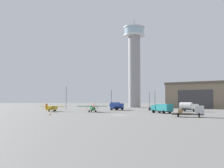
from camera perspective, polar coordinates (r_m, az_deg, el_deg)
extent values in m
plane|color=gray|center=(68.12, 1.61, -6.72)|extent=(400.00, 400.00, 0.00)
cylinder|color=gray|center=(132.57, 4.85, 2.74)|extent=(5.91, 5.91, 35.79)
cylinder|color=silver|center=(135.67, 4.81, 10.40)|extent=(10.55, 10.55, 0.60)
cylinder|color=#99B7C6|center=(136.17, 4.81, 11.25)|extent=(9.70, 9.70, 3.53)
cylinder|color=silver|center=(136.69, 4.81, 12.07)|extent=(10.55, 10.55, 0.50)
cylinder|color=#38383D|center=(137.30, 4.80, 12.97)|extent=(0.16, 0.16, 4.00)
cube|color=#7A6B56|center=(129.82, 19.03, -2.53)|extent=(35.33, 34.34, 10.67)
cube|color=brown|center=(130.01, 18.99, 0.05)|extent=(36.17, 35.18, 1.00)
cube|color=#38383A|center=(119.34, 17.46, -3.15)|extent=(12.10, 9.51, 8.00)
cylinder|color=gold|center=(89.59, -12.87, -5.11)|extent=(3.14, 5.47, 1.09)
cone|color=#38383D|center=(92.05, -11.84, -5.07)|extent=(1.01, 1.02, 0.76)
cube|color=#38383D|center=(92.05, -11.84, -5.07)|extent=(0.10, 0.08, 1.67)
cube|color=gold|center=(89.79, -12.77, -4.71)|extent=(8.60, 4.63, 0.18)
cylinder|color=orange|center=(89.02, -12.03, -4.96)|extent=(0.82, 0.40, 1.19)
cylinder|color=orange|center=(90.59, -13.52, -4.91)|extent=(0.82, 0.40, 1.19)
cube|color=#99B7C6|center=(90.45, -12.50, -4.91)|extent=(1.18, 1.23, 0.61)
cone|color=gold|center=(87.16, -13.97, -5.10)|extent=(1.23, 1.45, 0.82)
cube|color=orange|center=(87.14, -13.96, -4.63)|extent=(0.47, 0.93, 1.49)
cube|color=gold|center=(87.16, -13.97, -5.01)|extent=(2.73, 1.75, 0.09)
cylinder|color=black|center=(91.37, -12.13, -5.59)|extent=(0.54, 0.34, 0.53)
cylinder|color=black|center=(88.94, -12.43, -5.65)|extent=(0.54, 0.34, 0.53)
cylinder|color=black|center=(90.02, -13.45, -5.61)|extent=(0.54, 0.34, 0.53)
cylinder|color=#287A42|center=(84.18, -4.25, -5.26)|extent=(2.19, 5.98, 1.17)
cone|color=#38383D|center=(87.31, -4.53, -5.19)|extent=(0.95, 0.98, 0.82)
cube|color=#38383D|center=(87.31, -4.53, -5.19)|extent=(0.10, 0.07, 1.79)
cube|color=#287A42|center=(84.44, -4.28, -4.79)|extent=(9.51, 3.06, 0.19)
cylinder|color=red|center=(84.66, -3.26, -5.05)|extent=(0.92, 0.24, 1.28)
cylinder|color=red|center=(84.26, -5.30, -5.05)|extent=(0.92, 0.24, 1.28)
cube|color=#99B7C6|center=(85.28, -4.35, -5.02)|extent=(1.10, 1.18, 0.66)
cone|color=#287A42|center=(81.04, -3.96, -5.27)|extent=(1.09, 1.45, 0.87)
cube|color=red|center=(81.02, -3.96, -4.74)|extent=(0.29, 1.04, 1.60)
cube|color=#287A42|center=(81.04, -3.96, -5.17)|extent=(2.93, 1.33, 0.09)
cylinder|color=black|center=(86.45, -4.45, -5.78)|extent=(0.58, 0.25, 0.56)
cylinder|color=black|center=(84.17, -3.54, -5.85)|extent=(0.58, 0.25, 0.56)
cylinder|color=black|center=(83.90, -4.94, -5.86)|extent=(0.58, 0.25, 0.56)
cube|color=#38383D|center=(77.82, 10.73, -5.77)|extent=(5.06, 6.91, 0.24)
cube|color=teal|center=(79.64, 9.56, -5.06)|extent=(3.14, 2.89, 1.61)
cube|color=#99B7C6|center=(80.31, 9.15, -4.81)|extent=(1.92, 1.11, 0.80)
cube|color=teal|center=(76.96, 11.27, -4.97)|extent=(4.44, 5.24, 1.97)
cylinder|color=black|center=(78.89, 8.96, -5.84)|extent=(1.01, 0.73, 1.00)
cylinder|color=black|center=(80.36, 10.22, -5.78)|extent=(1.01, 0.73, 1.00)
cylinder|color=black|center=(75.55, 11.10, -5.93)|extent=(1.01, 0.73, 1.00)
cylinder|color=black|center=(77.09, 12.38, -5.86)|extent=(1.01, 0.73, 1.00)
cube|color=#38383D|center=(90.61, 16.26, -5.33)|extent=(5.74, 5.19, 0.24)
cube|color=white|center=(89.82, 17.51, -4.71)|extent=(2.78, 2.88, 1.71)
cube|color=#99B7C6|center=(89.55, 17.96, -4.48)|extent=(1.35, 1.61, 0.86)
cylinder|color=white|center=(90.93, 15.68, -4.54)|extent=(4.47, 4.24, 2.26)
cylinder|color=black|center=(90.88, 17.72, -5.37)|extent=(0.85, 0.95, 1.00)
cylinder|color=black|center=(88.87, 17.24, -5.43)|extent=(0.85, 0.95, 1.00)
cylinder|color=black|center=(92.26, 15.49, -5.38)|extent=(0.85, 0.95, 1.00)
cylinder|color=black|center=(90.29, 14.97, -5.43)|extent=(0.85, 0.95, 1.00)
cube|color=#38383D|center=(63.09, 16.03, -6.31)|extent=(7.29, 4.01, 0.24)
cube|color=#B7BABF|center=(63.06, 18.34, -5.33)|extent=(2.62, 2.87, 1.82)
cube|color=#99B7C6|center=(63.08, 19.17, -4.98)|extent=(0.71, 1.94, 0.91)
cube|color=brown|center=(63.11, 14.99, -6.14)|extent=(5.28, 3.75, 0.16)
cube|color=#997547|center=(63.10, 14.55, -5.66)|extent=(1.25, 1.25, 0.90)
cylinder|color=black|center=(64.18, 18.26, -6.32)|extent=(0.58, 1.04, 1.00)
cylinder|color=black|center=(62.05, 18.32, -6.43)|extent=(0.58, 1.04, 1.00)
cylinder|color=black|center=(64.23, 14.15, -6.38)|extent=(0.58, 1.04, 1.00)
cylinder|color=black|center=(62.10, 14.06, -6.50)|extent=(0.58, 1.04, 1.00)
cube|color=#38383D|center=(98.21, 1.03, -5.28)|extent=(5.20, 6.47, 0.24)
cube|color=#2847A8|center=(100.20, 1.73, -4.69)|extent=(2.95, 2.82, 1.70)
cube|color=#99B7C6|center=(100.93, 1.98, -4.48)|extent=(1.69, 1.17, 0.85)
cylinder|color=#2847A8|center=(97.26, 0.70, -4.58)|extent=(4.30, 4.90, 2.21)
cylinder|color=black|center=(100.71, 1.20, -5.30)|extent=(0.98, 0.79, 1.00)
cylinder|color=black|center=(99.65, 2.23, -5.32)|extent=(0.98, 0.79, 1.00)
cylinder|color=black|center=(97.10, -0.11, -5.38)|extent=(0.98, 0.79, 1.00)
cylinder|color=black|center=(95.99, 0.95, -5.40)|extent=(0.98, 0.79, 1.00)
cube|color=black|center=(96.74, 8.85, -5.29)|extent=(3.69, 4.48, 0.55)
cube|color=#99B7C6|center=(96.53, 8.80, -4.99)|extent=(2.59, 2.82, 0.50)
cylinder|color=black|center=(98.32, 8.68, -5.42)|extent=(0.64, 0.48, 0.64)
cylinder|color=black|center=(97.74, 9.59, -5.43)|extent=(0.64, 0.48, 0.64)
cylinder|color=black|center=(95.78, 8.09, -5.49)|extent=(0.64, 0.48, 0.64)
cylinder|color=black|center=(95.18, 9.03, -5.49)|extent=(0.64, 0.48, 0.64)
cylinder|color=#38383D|center=(107.97, -0.12, -3.38)|extent=(0.18, 0.18, 7.71)
sphere|color=#F9E5B2|center=(108.03, -0.12, -1.22)|extent=(0.44, 0.44, 0.44)
cylinder|color=#38383D|center=(119.43, 8.09, -3.49)|extent=(0.18, 0.18, 7.05)
sphere|color=#F9E5B2|center=(119.47, 8.07, -1.70)|extent=(0.44, 0.44, 0.44)
cylinder|color=#38383D|center=(124.88, 9.26, -3.34)|extent=(0.18, 0.18, 7.62)
sphere|color=#F9E5B2|center=(124.93, 9.24, -1.49)|extent=(0.44, 0.44, 0.44)
cylinder|color=#38383D|center=(109.45, -9.87, -2.94)|extent=(0.18, 0.18, 9.19)
sphere|color=#F9E5B2|center=(109.57, -9.84, -0.43)|extent=(0.44, 0.44, 0.44)
cube|color=black|center=(69.48, -13.20, -6.55)|extent=(0.36, 0.36, 0.04)
cone|color=orange|center=(69.46, -13.20, -6.27)|extent=(0.30, 0.30, 0.64)
cylinder|color=white|center=(69.46, -13.20, -6.24)|extent=(0.21, 0.21, 0.08)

